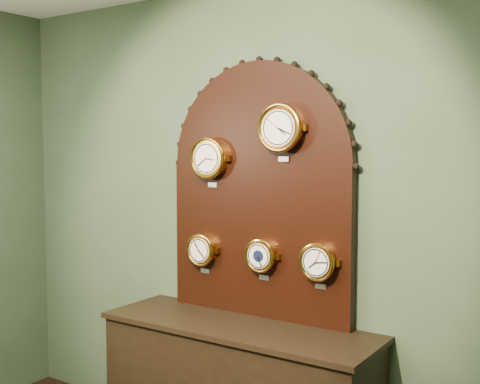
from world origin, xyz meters
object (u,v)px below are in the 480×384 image
Objects in this scene: barometer at (261,255)px; tide_clock at (318,262)px; arabic_clock at (281,128)px; hygrometer at (202,250)px; roman_clock at (209,158)px; display_board at (259,182)px.

barometer is 0.37m from tide_clock.
barometer is at bearing 179.20° from arabic_clock.
hygrometer is at bearing 179.81° from arabic_clock.
roman_clock reaches higher than barometer.
tide_clock is (0.24, 0.00, -0.73)m from arabic_clock.
roman_clock is 0.53m from arabic_clock.
arabic_clock is 0.74m from barometer.
arabic_clock reaches higher than barometer.
roman_clock is at bearing -1.27° from hygrometer.
hygrometer is at bearing 179.99° from barometer.
hygrometer is 0.43m from barometer.
display_board is at bearing 159.90° from arabic_clock.
arabic_clock is (0.19, -0.07, 0.31)m from display_board.
arabic_clock reaches higher than tide_clock.
display_board is at bearing 10.04° from hygrometer.
hygrometer is (-0.56, 0.00, -0.74)m from arabic_clock.
roman_clock is (-0.31, -0.07, 0.14)m from display_board.
display_board reaches higher than barometer.
display_board is at bearing 12.14° from roman_clock.
hygrometer is 1.02× the size of barometer.
tide_clock is at bearing -0.04° from barometer.
arabic_clock is 1.31× the size of barometer.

